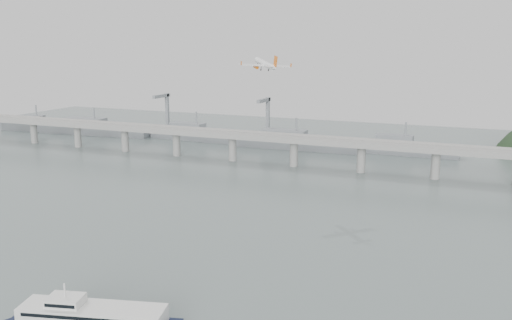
% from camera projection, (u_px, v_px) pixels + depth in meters
% --- Properties ---
extents(ground, '(900.00, 900.00, 0.00)m').
position_uv_depth(ground, '(202.00, 278.00, 210.01)').
color(ground, slate).
rests_on(ground, ground).
extents(bridge, '(800.00, 22.00, 23.90)m').
position_uv_depth(bridge, '(332.00, 146.00, 387.23)').
color(bridge, gray).
rests_on(bridge, ground).
extents(distant_fleet, '(453.00, 60.90, 40.00)m').
position_uv_depth(distant_fleet, '(189.00, 134.00, 506.31)').
color(distant_fleet, slate).
rests_on(distant_fleet, ground).
extents(airliner, '(25.49, 26.47, 8.78)m').
position_uv_depth(airliner, '(265.00, 64.00, 293.77)').
color(airliner, white).
rests_on(airliner, ground).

